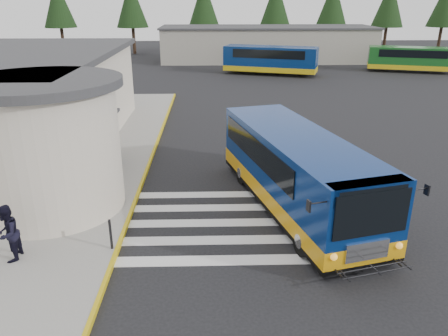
{
  "coord_description": "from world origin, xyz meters",
  "views": [
    {
      "loc": [
        -1.01,
        -14.61,
        7.52
      ],
      "look_at": [
        -0.61,
        -0.5,
        1.99
      ],
      "focal_mm": 35.0,
      "sensor_mm": 36.0,
      "label": 1
    }
  ],
  "objects_px": {
    "pedestrian_b": "(7,233)",
    "far_bus_a": "(271,59)",
    "transit_bus": "(296,174)",
    "pedestrian_a": "(78,201)",
    "far_bus_b": "(411,58)",
    "bollard": "(111,234)"
  },
  "relations": [
    {
      "from": "pedestrian_a",
      "to": "bollard",
      "type": "height_order",
      "value": "pedestrian_a"
    },
    {
      "from": "bollard",
      "to": "pedestrian_b",
      "type": "bearing_deg",
      "value": -169.46
    },
    {
      "from": "pedestrian_b",
      "to": "far_bus_a",
      "type": "xyz_separation_m",
      "value": [
        12.18,
        34.51,
        0.56
      ]
    },
    {
      "from": "bollard",
      "to": "far_bus_b",
      "type": "height_order",
      "value": "far_bus_b"
    },
    {
      "from": "pedestrian_a",
      "to": "far_bus_a",
      "type": "relative_size",
      "value": 0.19
    },
    {
      "from": "transit_bus",
      "to": "pedestrian_a",
      "type": "height_order",
      "value": "transit_bus"
    },
    {
      "from": "transit_bus",
      "to": "bollard",
      "type": "xyz_separation_m",
      "value": [
        -6.31,
        -3.0,
        -0.72
      ]
    },
    {
      "from": "far_bus_a",
      "to": "far_bus_b",
      "type": "xyz_separation_m",
      "value": [
        15.26,
        1.27,
        -0.13
      ]
    },
    {
      "from": "pedestrian_b",
      "to": "far_bus_a",
      "type": "distance_m",
      "value": 36.6
    },
    {
      "from": "transit_bus",
      "to": "pedestrian_b",
      "type": "relative_size",
      "value": 5.94
    },
    {
      "from": "pedestrian_a",
      "to": "pedestrian_b",
      "type": "relative_size",
      "value": 1.05
    },
    {
      "from": "pedestrian_b",
      "to": "far_bus_a",
      "type": "bearing_deg",
      "value": 160.24
    },
    {
      "from": "pedestrian_a",
      "to": "far_bus_a",
      "type": "height_order",
      "value": "far_bus_a"
    },
    {
      "from": "transit_bus",
      "to": "far_bus_b",
      "type": "xyz_separation_m",
      "value": [
        18.25,
        32.24,
        0.08
      ]
    },
    {
      "from": "far_bus_a",
      "to": "far_bus_b",
      "type": "distance_m",
      "value": 15.31
    },
    {
      "from": "bollard",
      "to": "far_bus_a",
      "type": "distance_m",
      "value": 35.24
    },
    {
      "from": "transit_bus",
      "to": "far_bus_a",
      "type": "bearing_deg",
      "value": 69.83
    },
    {
      "from": "transit_bus",
      "to": "pedestrian_b",
      "type": "xyz_separation_m",
      "value": [
        -9.19,
        -3.54,
        -0.34
      ]
    },
    {
      "from": "pedestrian_b",
      "to": "bollard",
      "type": "relative_size",
      "value": 1.75
    },
    {
      "from": "bollard",
      "to": "far_bus_a",
      "type": "xyz_separation_m",
      "value": [
        9.3,
        33.97,
        0.94
      ]
    },
    {
      "from": "pedestrian_b",
      "to": "far_bus_a",
      "type": "height_order",
      "value": "far_bus_a"
    },
    {
      "from": "transit_bus",
      "to": "far_bus_b",
      "type": "relative_size",
      "value": 1.16
    }
  ]
}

